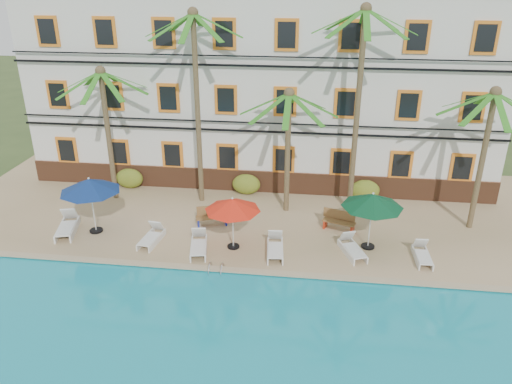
# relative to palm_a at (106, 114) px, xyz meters

# --- Properties ---
(ground) EXTENTS (100.00, 100.00, 0.00)m
(ground) POSITION_rel_palm_a_xyz_m (7.22, -5.26, -4.75)
(ground) COLOR #384C23
(ground) RESTS_ON ground
(pool_deck) EXTENTS (30.00, 12.00, 0.25)m
(pool_deck) POSITION_rel_palm_a_xyz_m (7.22, -0.26, -4.62)
(pool_deck) COLOR tan
(pool_deck) RESTS_ON ground
(pool_coping) EXTENTS (30.00, 0.35, 0.06)m
(pool_coping) POSITION_rel_palm_a_xyz_m (7.22, -6.16, -4.47)
(pool_coping) COLOR tan
(pool_coping) RESTS_ON pool_deck
(hotel_building) EXTENTS (25.40, 6.44, 10.22)m
(hotel_building) POSITION_rel_palm_a_xyz_m (7.22, 4.72, 0.63)
(hotel_building) COLOR silver
(hotel_building) RESTS_ON pool_deck
(palm_a) EXTENTS (4.54, 4.54, 6.87)m
(palm_a) POSITION_rel_palm_a_xyz_m (0.00, 0.00, 0.00)
(palm_a) COLOR brown
(palm_a) RESTS_ON pool_deck
(palm_b) EXTENTS (4.54, 4.54, 9.52)m
(palm_b) POSITION_rel_palm_a_xyz_m (4.59, 0.22, 1.52)
(palm_b) COLOR brown
(palm_b) RESTS_ON pool_deck
(palm_c) EXTENTS (4.54, 4.54, 6.16)m
(palm_c) POSITION_rel_palm_a_xyz_m (9.04, -0.38, -0.42)
(palm_c) COLOR brown
(palm_c) RESTS_ON pool_deck
(palm_d) EXTENTS (4.54, 4.54, 9.79)m
(palm_d) POSITION_rel_palm_a_xyz_m (12.18, 0.00, 1.66)
(palm_d) COLOR brown
(palm_d) RESTS_ON pool_deck
(palm_e) EXTENTS (4.54, 4.54, 6.62)m
(palm_e) POSITION_rel_palm_a_xyz_m (17.70, -1.09, -0.15)
(palm_e) COLOR brown
(palm_e) RESTS_ON pool_deck
(shrub_left) EXTENTS (1.50, 0.90, 1.10)m
(shrub_left) POSITION_rel_palm_a_xyz_m (0.30, 1.34, -3.95)
(shrub_left) COLOR #21631C
(shrub_left) RESTS_ON pool_deck
(shrub_mid) EXTENTS (1.50, 0.90, 1.10)m
(shrub_mid) POSITION_rel_palm_a_xyz_m (6.78, 1.34, -3.95)
(shrub_mid) COLOR #21631C
(shrub_mid) RESTS_ON pool_deck
(shrub_right) EXTENTS (1.50, 0.90, 1.10)m
(shrub_right) POSITION_rel_palm_a_xyz_m (13.02, 1.34, -3.95)
(shrub_right) COLOR #21631C
(shrub_right) RESTS_ON pool_deck
(umbrella_blue) EXTENTS (2.70, 2.70, 2.69)m
(umbrella_blue) POSITION_rel_palm_a_xyz_m (0.52, -3.72, -2.20)
(umbrella_blue) COLOR black
(umbrella_blue) RESTS_ON pool_deck
(umbrella_red) EXTENTS (2.39, 2.39, 2.39)m
(umbrella_red) POSITION_rel_palm_a_xyz_m (7.04, -4.33, -2.46)
(umbrella_red) COLOR black
(umbrella_red) RESTS_ON pool_deck
(umbrella_green) EXTENTS (2.61, 2.61, 2.61)m
(umbrella_green) POSITION_rel_palm_a_xyz_m (12.83, -3.60, -2.27)
(umbrella_green) COLOR black
(umbrella_green) RESTS_ON pool_deck
(lounger_a) EXTENTS (1.22, 2.18, 0.98)m
(lounger_a) POSITION_rel_palm_a_xyz_m (-0.73, -3.95, -4.18)
(lounger_a) COLOR silver
(lounger_a) RESTS_ON pool_deck
(lounger_b) EXTENTS (0.84, 1.82, 0.83)m
(lounger_b) POSITION_rel_palm_a_xyz_m (3.38, -4.35, -4.23)
(lounger_b) COLOR silver
(lounger_b) RESTS_ON pool_deck
(lounger_c) EXTENTS (1.01, 1.97, 0.89)m
(lounger_c) POSITION_rel_palm_a_xyz_m (5.61, -4.81, -4.21)
(lounger_c) COLOR silver
(lounger_c) RESTS_ON pool_deck
(lounger_d) EXTENTS (0.85, 1.93, 0.89)m
(lounger_d) POSITION_rel_palm_a_xyz_m (8.88, -4.61, -4.21)
(lounger_d) COLOR silver
(lounger_d) RESTS_ON pool_deck
(lounger_e) EXTENTS (1.23, 1.92, 0.85)m
(lounger_e) POSITION_rel_palm_a_xyz_m (12.11, -4.23, -4.22)
(lounger_e) COLOR silver
(lounger_e) RESTS_ON pool_deck
(lounger_f) EXTENTS (0.64, 1.68, 0.79)m
(lounger_f) POSITION_rel_palm_a_xyz_m (14.98, -4.36, -4.24)
(lounger_f) COLOR silver
(lounger_f) RESTS_ON pool_deck
(bench_left) EXTENTS (1.57, 0.92, 0.93)m
(bench_left) POSITION_rel_palm_a_xyz_m (5.68, -2.38, -4.03)
(bench_left) COLOR olive
(bench_left) RESTS_ON pool_deck
(bench_right) EXTENTS (1.57, 0.93, 0.93)m
(bench_right) POSITION_rel_palm_a_xyz_m (11.63, -2.12, -4.03)
(bench_right) COLOR olive
(bench_right) RESTS_ON pool_deck
(pool_ladder) EXTENTS (0.54, 0.74, 0.74)m
(pool_ladder) POSITION_rel_palm_a_xyz_m (6.67, -6.26, -4.50)
(pool_ladder) COLOR silver
(pool_ladder) RESTS_ON ground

